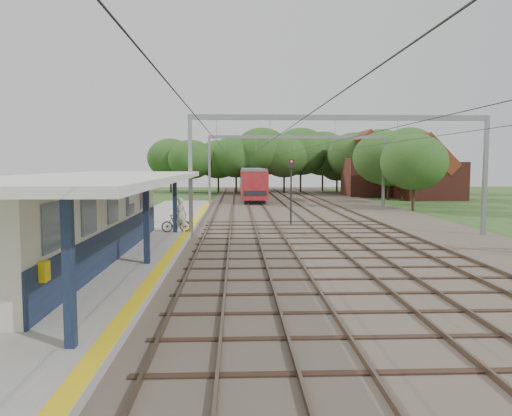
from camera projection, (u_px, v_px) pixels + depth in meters
name	position (u px, v px, depth m)	size (l,w,h in m)	color
ground	(324.00, 317.00, 13.76)	(160.00, 160.00, 0.00)	#2D4C1E
ballast_bed	(309.00, 212.00, 43.78)	(18.00, 90.00, 0.10)	#473D33
platform	(144.00, 238.00, 27.39)	(5.00, 52.00, 0.35)	gray
yellow_stripe	(185.00, 234.00, 27.46)	(0.45, 52.00, 0.01)	yellow
station_building	(77.00, 218.00, 20.20)	(3.41, 18.00, 3.40)	beige
canopy	(97.00, 179.00, 19.11)	(6.40, 20.00, 3.44)	#111C36
rail_tracks	(281.00, 211.00, 43.67)	(11.80, 88.00, 0.15)	brown
catenary_system	(311.00, 147.00, 38.58)	(17.22, 88.00, 7.00)	gray
tree_band	(281.00, 159.00, 70.35)	(31.72, 30.88, 8.82)	#382619
house_near	(430.00, 175.00, 60.12)	(7.00, 6.12, 7.89)	brown
house_far	(376.00, 172.00, 65.87)	(8.00, 6.12, 8.66)	brown
person	(180.00, 215.00, 28.36)	(0.72, 0.47, 1.97)	beige
bicycle	(176.00, 223.00, 28.39)	(0.47, 1.66, 1.00)	black
train	(250.00, 180.00, 67.51)	(2.77, 34.49, 3.65)	black
signal_post	(291.00, 183.00, 34.19)	(0.34, 0.29, 4.55)	black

